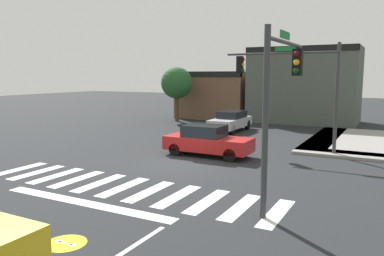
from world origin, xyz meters
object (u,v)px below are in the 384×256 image
(traffic_signal_southeast, at_px, (282,85))
(roadside_tree, at_px, (177,83))
(traffic_signal_northeast, at_px, (291,77))
(car_silver, at_px, (231,121))
(car_red, at_px, (207,141))

(traffic_signal_southeast, height_order, roadside_tree, traffic_signal_southeast)
(traffic_signal_northeast, bearing_deg, roadside_tree, -36.55)
(car_silver, bearing_deg, traffic_signal_southeast, 27.91)
(traffic_signal_northeast, distance_m, car_silver, 8.67)
(traffic_signal_northeast, bearing_deg, car_silver, -44.95)
(traffic_signal_northeast, height_order, roadside_tree, traffic_signal_northeast)
(traffic_signal_northeast, xyz_separation_m, car_silver, (-5.70, 5.69, -3.21))
(traffic_signal_southeast, xyz_separation_m, roadside_tree, (-13.98, 17.41, -0.43))
(traffic_signal_northeast, bearing_deg, car_red, 40.89)
(car_red, bearing_deg, roadside_tree, 126.19)
(traffic_signal_northeast, bearing_deg, traffic_signal_southeast, 101.72)
(traffic_signal_northeast, distance_m, traffic_signal_southeast, 8.51)
(roadside_tree, bearing_deg, traffic_signal_northeast, -36.55)
(car_silver, bearing_deg, roadside_tree, -117.39)
(car_silver, relative_size, roadside_tree, 0.94)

